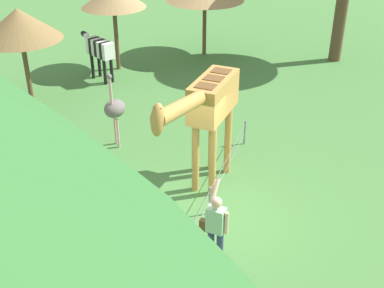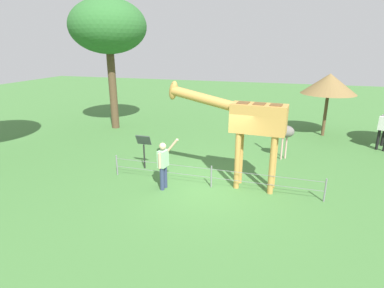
{
  "view_description": "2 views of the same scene",
  "coord_description": "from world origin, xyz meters",
  "px_view_note": "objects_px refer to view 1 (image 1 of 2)",
  "views": [
    {
      "loc": [
        8.98,
        2.72,
        7.15
      ],
      "look_at": [
        -0.66,
        -0.51,
        1.39
      ],
      "focal_mm": 46.69,
      "sensor_mm": 36.0,
      "label": 1
    },
    {
      "loc": [
        -2.09,
        9.34,
        4.56
      ],
      "look_at": [
        0.53,
        0.61,
        1.6
      ],
      "focal_mm": 29.03,
      "sensor_mm": 36.0,
      "label": 2
    }
  ],
  "objects_px": {
    "zebra": "(99,50)",
    "ostrich": "(115,109)",
    "shade_hut_near": "(19,24)",
    "info_sign": "(120,253)",
    "visitor": "(215,225)",
    "giraffe": "(208,107)"
  },
  "relations": [
    {
      "from": "zebra",
      "to": "ostrich",
      "type": "xyz_separation_m",
      "value": [
        4.38,
        2.78,
        0.01
      ]
    },
    {
      "from": "shade_hut_near",
      "to": "zebra",
      "type": "bearing_deg",
      "value": 150.5
    },
    {
      "from": "zebra",
      "to": "shade_hut_near",
      "type": "height_order",
      "value": "shade_hut_near"
    },
    {
      "from": "ostrich",
      "to": "info_sign",
      "type": "bearing_deg",
      "value": 27.0
    },
    {
      "from": "visitor",
      "to": "shade_hut_near",
      "type": "xyz_separation_m",
      "value": [
        -5.61,
        -8.18,
        1.75
      ]
    },
    {
      "from": "ostrich",
      "to": "shade_hut_near",
      "type": "relative_size",
      "value": 0.71
    },
    {
      "from": "ostrich",
      "to": "shade_hut_near",
      "type": "height_order",
      "value": "shade_hut_near"
    },
    {
      "from": "info_sign",
      "to": "ostrich",
      "type": "bearing_deg",
      "value": -153.0
    },
    {
      "from": "giraffe",
      "to": "zebra",
      "type": "bearing_deg",
      "value": -133.69
    },
    {
      "from": "giraffe",
      "to": "ostrich",
      "type": "xyz_separation_m",
      "value": [
        -1.21,
        -3.06,
        -1.06
      ]
    },
    {
      "from": "zebra",
      "to": "ostrich",
      "type": "height_order",
      "value": "ostrich"
    },
    {
      "from": "giraffe",
      "to": "visitor",
      "type": "bearing_deg",
      "value": 20.57
    },
    {
      "from": "zebra",
      "to": "info_sign",
      "type": "relative_size",
      "value": 1.31
    },
    {
      "from": "giraffe",
      "to": "info_sign",
      "type": "xyz_separation_m",
      "value": [
        3.85,
        -0.48,
        -1.29
      ]
    },
    {
      "from": "visitor",
      "to": "shade_hut_near",
      "type": "relative_size",
      "value": 0.55
    },
    {
      "from": "visitor",
      "to": "zebra",
      "type": "bearing_deg",
      "value": -139.99
    },
    {
      "from": "giraffe",
      "to": "visitor",
      "type": "xyz_separation_m",
      "value": [
        2.5,
        0.94,
        -1.33
      ]
    },
    {
      "from": "giraffe",
      "to": "info_sign",
      "type": "relative_size",
      "value": 2.99
    },
    {
      "from": "shade_hut_near",
      "to": "ostrich",
      "type": "bearing_deg",
      "value": 65.43
    },
    {
      "from": "giraffe",
      "to": "shade_hut_near",
      "type": "distance_m",
      "value": 7.89
    },
    {
      "from": "zebra",
      "to": "info_sign",
      "type": "bearing_deg",
      "value": 29.6
    },
    {
      "from": "visitor",
      "to": "info_sign",
      "type": "distance_m",
      "value": 1.97
    }
  ]
}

